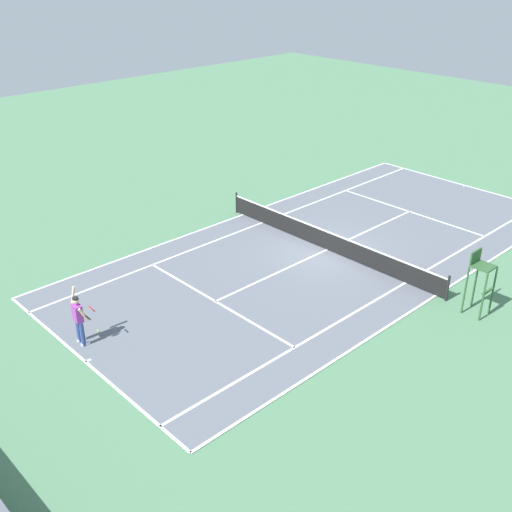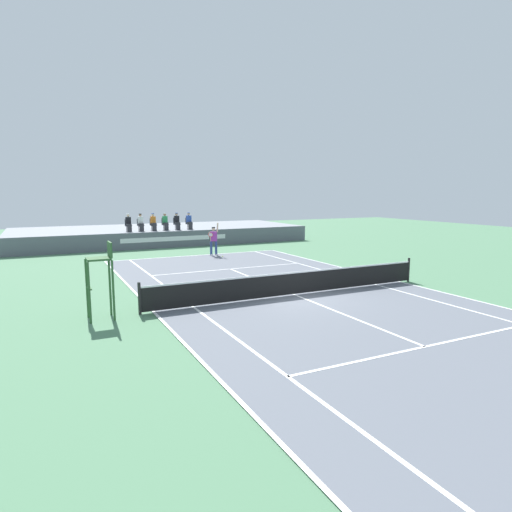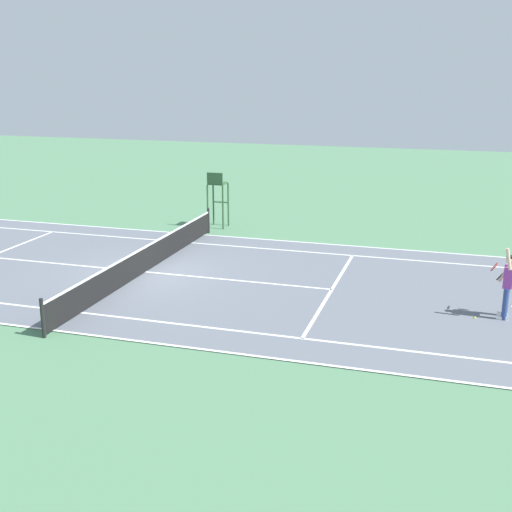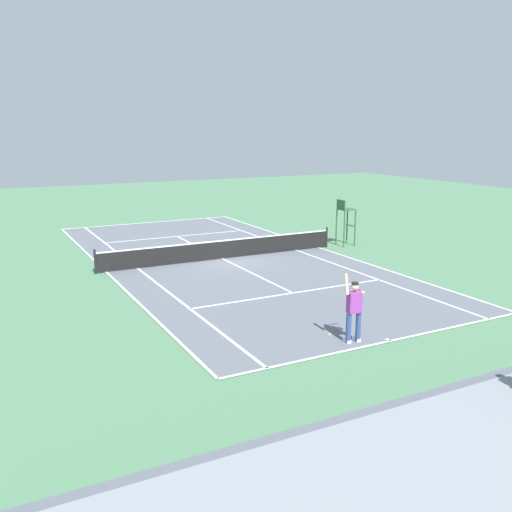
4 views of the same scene
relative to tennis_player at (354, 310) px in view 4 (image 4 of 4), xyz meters
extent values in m
plane|color=#4C7A56|center=(-1.01, -11.42, -0.99)|extent=(80.00, 80.00, 0.00)
cube|color=slate|center=(-1.01, -11.42, -0.98)|extent=(10.98, 23.78, 0.02)
cube|color=white|center=(-1.01, 0.47, -0.97)|extent=(10.98, 0.10, 0.01)
cube|color=white|center=(-1.01, -23.31, -0.97)|extent=(10.98, 0.10, 0.01)
cube|color=white|center=(-6.50, -11.42, -0.97)|extent=(0.10, 23.78, 0.01)
cube|color=white|center=(4.48, -11.42, -0.97)|extent=(0.10, 23.78, 0.01)
cube|color=white|center=(-5.12, -11.42, -0.97)|extent=(0.10, 23.78, 0.01)
cube|color=white|center=(3.10, -11.42, -0.97)|extent=(0.10, 23.78, 0.01)
cube|color=white|center=(-1.01, -5.02, -0.97)|extent=(8.22, 0.10, 0.01)
cube|color=white|center=(-1.01, -17.82, -0.97)|extent=(8.22, 0.10, 0.01)
cube|color=white|center=(-1.01, -11.42, -0.97)|extent=(0.10, 12.80, 0.01)
cube|color=white|center=(-1.01, 0.37, -0.97)|extent=(0.10, 0.20, 0.01)
cube|color=white|center=(-1.01, -23.21, -0.97)|extent=(0.10, 0.20, 0.01)
cylinder|color=black|center=(-6.95, -11.42, -0.46)|extent=(0.10, 0.10, 1.07)
cylinder|color=black|center=(4.93, -11.42, -0.46)|extent=(0.10, 0.10, 1.07)
cube|color=black|center=(-1.01, -11.42, -0.51)|extent=(11.78, 0.02, 0.84)
cube|color=white|center=(-1.01, -11.42, -0.09)|extent=(11.78, 0.03, 0.06)
cylinder|color=navy|center=(0.17, 0.00, -0.53)|extent=(0.15, 0.15, 0.92)
cylinder|color=navy|center=(-0.15, 0.03, -0.53)|extent=(0.15, 0.15, 0.92)
cube|color=white|center=(0.16, -0.06, -0.94)|extent=(0.15, 0.29, 0.10)
cube|color=white|center=(-0.16, -0.03, -0.94)|extent=(0.15, 0.29, 0.10)
cube|color=purple|center=(0.01, 0.02, 0.23)|extent=(0.42, 0.28, 0.60)
sphere|color=beige|center=(0.01, 0.02, 0.70)|extent=(0.22, 0.22, 0.22)
cylinder|color=black|center=(0.01, 0.02, 0.79)|extent=(0.21, 0.21, 0.06)
cylinder|color=beige|center=(0.26, -0.04, 0.79)|extent=(0.11, 0.22, 0.61)
cylinder|color=beige|center=(-0.26, -0.06, 0.25)|extent=(0.12, 0.33, 0.56)
cylinder|color=black|center=(-0.31, -0.17, 0.12)|extent=(0.06, 0.19, 0.25)
torus|color=red|center=(-0.31, -0.35, 0.38)|extent=(0.32, 0.23, 0.26)
cylinder|color=silver|center=(-0.31, -0.35, 0.38)|extent=(0.29, 0.19, 0.22)
sphere|color=#D1E533|center=(0.29, -0.76, -0.96)|extent=(0.07, 0.07, 0.07)
cylinder|color=#2D562D|center=(-8.50, -11.77, -0.04)|extent=(0.07, 0.07, 1.90)
cylinder|color=#2D562D|center=(-8.50, -11.07, -0.04)|extent=(0.07, 0.07, 1.90)
cylinder|color=#2D562D|center=(-7.80, -11.77, -0.04)|extent=(0.07, 0.07, 1.90)
cylinder|color=#2D562D|center=(-7.80, -11.07, -0.04)|extent=(0.07, 0.07, 1.90)
cube|color=#2D562D|center=(-8.15, -11.42, 0.94)|extent=(0.70, 0.70, 0.06)
cube|color=#2D562D|center=(-7.80, -11.42, 1.21)|extent=(0.06, 0.70, 0.48)
cube|color=#2D562D|center=(-8.47, -11.42, 0.05)|extent=(0.10, 0.70, 0.04)
camera|label=1|loc=(-16.53, 7.58, 11.02)|focal=43.13mm
camera|label=2|loc=(-9.69, -25.47, 2.97)|focal=30.45mm
camera|label=3|loc=(18.52, -1.56, 5.68)|focal=46.46mm
camera|label=4|loc=(9.55, 12.23, 5.06)|focal=39.23mm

